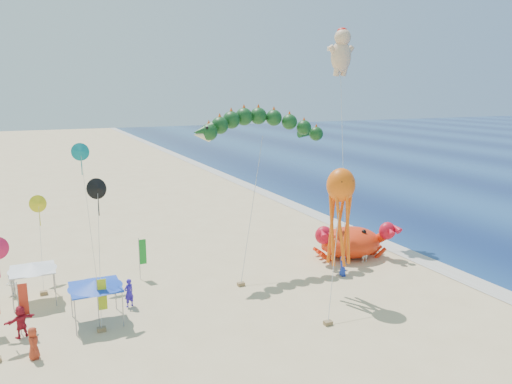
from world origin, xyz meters
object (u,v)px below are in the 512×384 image
at_px(cherub_kite, 342,51).
at_px(canopy_white, 32,267).
at_px(octopus_kite, 340,209).
at_px(canopy_blue, 95,284).
at_px(crab_inflatable, 351,241).
at_px(dragon_kite, 261,130).

bearing_deg(cherub_kite, canopy_white, -168.22).
distance_m(octopus_kite, canopy_blue, 16.17).
bearing_deg(cherub_kite, canopy_blue, -156.46).
xyz_separation_m(crab_inflatable, dragon_kite, (-7.35, 2.34, 9.43)).
xyz_separation_m(dragon_kite, octopus_kite, (1.74, -8.71, -4.69)).
bearing_deg(canopy_blue, canopy_white, 125.31).
xyz_separation_m(cherub_kite, octopus_kite, (-8.71, -13.34, -11.27)).
bearing_deg(dragon_kite, canopy_white, -176.22).
distance_m(crab_inflatable, cherub_kite, 17.73).
bearing_deg(dragon_kite, octopus_kite, -78.69).
distance_m(crab_inflatable, canopy_white, 24.55).
distance_m(crab_inflatable, dragon_kite, 12.18).
xyz_separation_m(octopus_kite, canopy_white, (-18.89, 7.58, -3.67)).
xyz_separation_m(cherub_kite, canopy_white, (-27.60, -5.76, -14.93)).
xyz_separation_m(canopy_blue, canopy_white, (-3.39, 4.79, -0.00)).
bearing_deg(canopy_blue, cherub_kite, 23.54).
bearing_deg(octopus_kite, canopy_white, 158.14).
distance_m(octopus_kite, canopy_white, 20.68).
xyz_separation_m(cherub_kite, canopy_blue, (-24.21, -10.55, -14.93)).
height_order(cherub_kite, octopus_kite, cherub_kite).
bearing_deg(canopy_white, dragon_kite, 3.78).
xyz_separation_m(dragon_kite, canopy_blue, (-13.76, -5.92, -8.36)).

